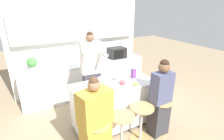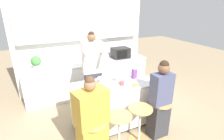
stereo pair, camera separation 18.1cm
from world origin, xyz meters
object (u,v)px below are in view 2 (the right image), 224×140
object	(u,v)px
cooking_pot	(103,81)
coffee_cup_far	(101,91)
bar_stool_center_right	(140,122)
juice_carton	(134,74)
bar_stool_leftmost	(94,137)
banana_bunch	(135,85)
coffee_cup_near	(122,83)
person_cooking	(93,74)
bar_stool_center_left	(119,130)
microwave	(121,53)
potted_plant	(36,62)
bar_stool_rightmost	(159,116)
person_wrapped_blanket	(92,123)
person_seated_near	(160,103)
fruit_bowl	(119,79)
kitchen_island	(114,105)

from	to	relation	value
cooking_pot	coffee_cup_far	distance (m)	0.36
bar_stool_center_right	juice_carton	bearing A→B (deg)	67.94
bar_stool_leftmost	banana_bunch	bearing A→B (deg)	21.18
bar_stool_leftmost	coffee_cup_near	distance (m)	1.07
bar_stool_leftmost	coffee_cup_near	size ratio (longest dim) A/B	5.76
bar_stool_center_right	coffee_cup_near	world-z (taller)	coffee_cup_near
person_cooking	bar_stool_center_left	bearing A→B (deg)	-86.11
bar_stool_leftmost	microwave	world-z (taller)	microwave
coffee_cup_near	potted_plant	world-z (taller)	potted_plant
bar_stool_center_right	coffee_cup_far	distance (m)	0.89
bar_stool_center_right	bar_stool_rightmost	bearing A→B (deg)	0.05
bar_stool_rightmost	banana_bunch	size ratio (longest dim) A/B	4.58
person_wrapped_blanket	person_seated_near	xyz separation A→B (m)	(1.28, 0.00, 0.02)
bar_stool_center_left	bar_stool_center_right	bearing A→B (deg)	5.18
fruit_bowl	person_cooking	bearing A→B (deg)	118.88
kitchen_island	juice_carton	bearing A→B (deg)	6.53
bar_stool_center_right	potted_plant	xyz separation A→B (m)	(-1.48, 2.20, 0.66)
bar_stool_center_left	fruit_bowl	bearing A→B (deg)	62.87
bar_stool_rightmost	potted_plant	size ratio (longest dim) A/B	2.21
cooking_pot	coffee_cup_far	world-z (taller)	cooking_pot
coffee_cup_near	kitchen_island	bearing A→B (deg)	134.34
potted_plant	person_cooking	bearing A→B (deg)	-39.39
potted_plant	kitchen_island	bearing A→B (deg)	-51.55
kitchen_island	microwave	xyz separation A→B (m)	(0.96, 1.54, 0.57)
bar_stool_center_right	person_wrapped_blanket	world-z (taller)	person_wrapped_blanket
bar_stool_leftmost	person_wrapped_blanket	distance (m)	0.27
bar_stool_center_right	juice_carton	world-z (taller)	juice_carton
bar_stool_center_right	bar_stool_rightmost	xyz separation A→B (m)	(0.43, 0.00, 0.00)
coffee_cup_near	juice_carton	world-z (taller)	juice_carton
bar_stool_center_left	coffee_cup_near	bearing A→B (deg)	58.05
bar_stool_center_left	potted_plant	distance (m)	2.56
kitchen_island	bar_stool_center_right	xyz separation A→B (m)	(0.21, -0.61, -0.06)
kitchen_island	cooking_pot	size ratio (longest dim) A/B	4.94
kitchen_island	coffee_cup_far	bearing A→B (deg)	-144.85
bar_stool_center_right	potted_plant	distance (m)	2.73
coffee_cup_near	banana_bunch	world-z (taller)	coffee_cup_near
bar_stool_rightmost	juice_carton	bearing A→B (deg)	103.35
bar_stool_rightmost	cooking_pot	world-z (taller)	cooking_pot
bar_stool_leftmost	cooking_pot	size ratio (longest dim) A/B	2.12
bar_stool_center_right	coffee_cup_far	xyz separation A→B (m)	(-0.57, 0.36, 0.57)
bar_stool_rightmost	juice_carton	world-z (taller)	juice_carton
juice_carton	banana_bunch	bearing A→B (deg)	-119.00
coffee_cup_near	bar_stool_center_left	bearing A→B (deg)	-121.95
bar_stool_center_right	fruit_bowl	distance (m)	0.90
person_seated_near	kitchen_island	bearing A→B (deg)	133.82
kitchen_island	bar_stool_rightmost	size ratio (longest dim) A/B	2.33
kitchen_island	bar_stool_center_right	world-z (taller)	kitchen_island
person_seated_near	coffee_cup_near	size ratio (longest dim) A/B	12.41
bar_stool_rightmost	coffee_cup_far	world-z (taller)	coffee_cup_far
kitchen_island	banana_bunch	world-z (taller)	banana_bunch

